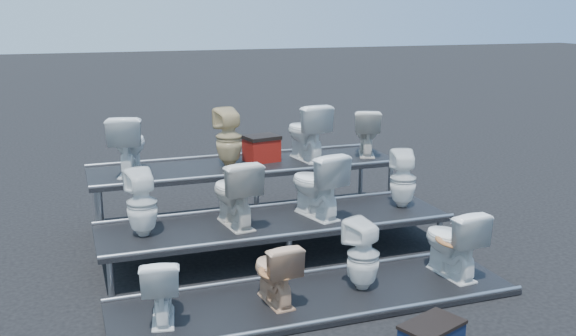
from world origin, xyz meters
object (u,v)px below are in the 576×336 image
object	(u,v)px
toilet_3	(452,241)
step_stool	(432,336)
toilet_10	(306,131)
toilet_11	(367,132)
toilet_7	(403,179)
toilet_0	(161,288)
toilet_2	(363,255)
toilet_9	(229,137)
toilet_1	(275,271)
red_crate	(262,150)
toilet_4	(142,203)
toilet_8	(128,144)
toilet_6	(316,184)
toilet_5	(234,192)

from	to	relation	value
toilet_3	step_stool	bearing A→B (deg)	45.27
toilet_10	toilet_11	distance (m)	0.94
toilet_7	step_stool	bearing A→B (deg)	83.39
toilet_0	toilet_2	xyz separation A→B (m)	(2.10, 0.00, 0.05)
toilet_9	toilet_10	size ratio (longest dim) A/B	0.98
toilet_0	toilet_3	bearing A→B (deg)	-170.36
toilet_1	red_crate	distance (m)	2.87
toilet_1	red_crate	bearing A→B (deg)	-110.26
toilet_4	toilet_7	distance (m)	3.28
toilet_7	toilet_11	distance (m)	1.36
toilet_8	toilet_4	bearing A→B (deg)	103.98
toilet_1	step_stool	distance (m)	1.64
toilet_3	toilet_4	bearing A→B (deg)	-27.89
toilet_6	red_crate	world-z (taller)	toilet_6
toilet_5	step_stool	world-z (taller)	toilet_5
toilet_10	toilet_6	bearing A→B (deg)	67.33
toilet_5	toilet_3	bearing A→B (deg)	140.99
toilet_11	step_stool	size ratio (longest dim) A/B	1.22
toilet_6	toilet_3	bearing A→B (deg)	115.49
toilet_4	toilet_9	xyz separation A→B (m)	(1.33, 1.30, 0.41)
toilet_9	step_stool	size ratio (longest dim) A/B	1.41
toilet_7	toilet_1	bearing A→B (deg)	47.83
toilet_0	toilet_11	bearing A→B (deg)	-132.88
toilet_2	toilet_10	world-z (taller)	toilet_10
toilet_9	toilet_11	bearing A→B (deg)	171.83
toilet_5	toilet_6	bearing A→B (deg)	172.55
toilet_6	red_crate	distance (m)	1.44
toilet_7	toilet_11	world-z (taller)	toilet_11
toilet_5	toilet_7	distance (m)	2.22
toilet_5	toilet_11	distance (m)	2.69
toilet_8	toilet_9	distance (m)	1.32
toilet_4	toilet_6	size ratio (longest dim) A/B	0.93
toilet_9	toilet_3	bearing A→B (deg)	117.20
toilet_2	step_stool	world-z (taller)	toilet_2
toilet_6	toilet_4	bearing A→B (deg)	-14.54
toilet_0	toilet_9	distance (m)	3.05
red_crate	toilet_7	bearing A→B (deg)	-55.34
toilet_5	red_crate	bearing A→B (deg)	-125.91
toilet_1	toilet_2	distance (m)	0.97
toilet_10	toilet_0	bearing A→B (deg)	39.70
toilet_6	toilet_9	size ratio (longest dim) A/B	1.04
toilet_9	step_stool	distance (m)	4.07
toilet_4	toilet_5	size ratio (longest dim) A/B	0.95
toilet_1	toilet_10	distance (m)	3.04
toilet_5	toilet_6	size ratio (longest dim) A/B	0.98
toilet_11	red_crate	world-z (taller)	toilet_11
toilet_6	toilet_9	xyz separation A→B (m)	(-0.75, 1.30, 0.38)
toilet_6	step_stool	xyz separation A→B (m)	(0.12, -2.50, -0.77)
toilet_4	toilet_5	xyz separation A→B (m)	(1.06, 0.00, 0.02)
toilet_7	toilet_2	bearing A→B (deg)	64.42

